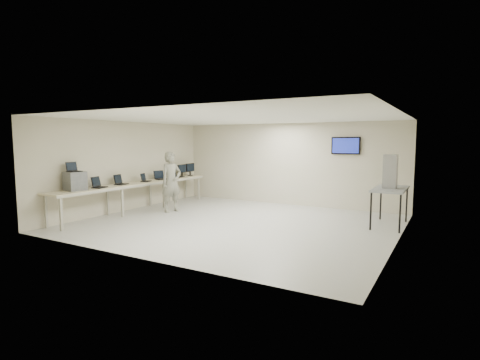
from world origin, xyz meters
The scene contains 14 objects.
room centered at (0.03, 0.06, 1.41)m, with size 8.01×7.01×2.81m.
workbench centered at (-3.59, 0.00, 0.83)m, with size 0.76×6.00×0.90m.
equipment_box centered at (-3.65, -2.16, 1.15)m, with size 0.41×0.47×0.49m, color slate.
laptop_on_box centered at (-3.70, -2.16, 1.46)m, with size 0.28×0.34×0.26m.
laptop_0 centered at (-3.61, -1.46, 0.98)m, with size 0.41×0.45×0.30m.
laptop_1 centered at (-3.66, -0.63, 0.98)m, with size 0.39×0.43×0.30m.
laptop_2 centered at (-3.61, 0.36, 0.97)m, with size 0.37×0.39×0.26m.
laptop_3 centered at (-3.61, 1.11, 0.98)m, with size 0.42×0.45×0.30m.
laptop_4 centered at (-3.61, 1.85, 0.98)m, with size 0.36×0.42×0.30m.
monitor_near centered at (-3.60, 2.25, 1.17)m, with size 0.20×0.45×0.44m.
monitor_far centered at (-3.60, 2.74, 1.18)m, with size 0.21×0.46×0.46m.
soldier centered at (-2.59, 0.45, 0.93)m, with size 0.68×0.45×1.87m, color #6F725A.
side_table centered at (3.60, 1.72, 0.92)m, with size 0.77×1.65×0.99m.
storage_bins centered at (3.58, 1.72, 1.42)m, with size 0.33×0.36×0.86m.
Camera 1 is at (4.95, -8.51, 2.20)m, focal length 28.00 mm.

